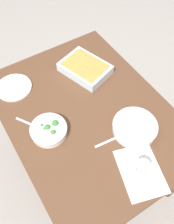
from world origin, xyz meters
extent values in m
plane|color=#9E9389|center=(0.00, 0.00, 0.00)|extent=(6.00, 6.00, 0.00)
cube|color=brown|center=(0.00, 0.00, 0.72)|extent=(1.20, 0.90, 0.04)
cylinder|color=brown|center=(-0.54, -0.39, 0.35)|extent=(0.06, 0.06, 0.70)
cylinder|color=brown|center=(-0.54, 0.39, 0.35)|extent=(0.06, 0.06, 0.70)
cube|color=silver|center=(0.45, 0.03, 0.74)|extent=(0.33, 0.27, 0.00)
cylinder|color=white|center=(0.24, 0.16, 0.77)|extent=(0.24, 0.24, 0.05)
torus|color=white|center=(0.24, 0.16, 0.79)|extent=(0.25, 0.25, 0.01)
cylinder|color=olive|center=(0.24, 0.16, 0.77)|extent=(0.20, 0.20, 0.03)
sphere|color=#C66633|center=(0.28, 0.19, 0.79)|extent=(0.01, 0.01, 0.01)
sphere|color=#C66633|center=(0.27, 0.13, 0.79)|extent=(0.02, 0.02, 0.02)
sphere|color=silver|center=(0.24, 0.16, 0.79)|extent=(0.02, 0.02, 0.02)
cylinder|color=white|center=(0.01, -0.25, 0.77)|extent=(0.20, 0.20, 0.05)
torus|color=white|center=(0.01, -0.25, 0.79)|extent=(0.20, 0.20, 0.01)
cylinder|color=#8CB272|center=(0.01, -0.25, 0.77)|extent=(0.16, 0.16, 0.02)
sphere|color=#3D7A33|center=(0.00, -0.20, 0.79)|extent=(0.04, 0.04, 0.04)
sphere|color=#569E42|center=(0.00, -0.21, 0.79)|extent=(0.03, 0.03, 0.03)
sphere|color=#3D7A33|center=(-0.03, -0.27, 0.78)|extent=(0.02, 0.02, 0.02)
sphere|color=#3D7A33|center=(0.00, -0.25, 0.79)|extent=(0.04, 0.04, 0.04)
sphere|color=#3D7A33|center=(0.00, -0.20, 0.78)|extent=(0.02, 0.02, 0.02)
sphere|color=#3D7A33|center=(0.04, -0.24, 0.79)|extent=(0.03, 0.03, 0.03)
sphere|color=#3D7A33|center=(0.00, -0.27, 0.78)|extent=(0.02, 0.02, 0.02)
cube|color=silver|center=(-0.28, 0.16, 0.77)|extent=(0.35, 0.30, 0.06)
cube|color=gold|center=(-0.28, 0.16, 0.78)|extent=(0.31, 0.27, 0.04)
cylinder|color=#B2BCC6|center=(0.45, 0.03, 0.78)|extent=(0.07, 0.07, 0.08)
cylinder|color=black|center=(0.45, 0.03, 0.77)|extent=(0.06, 0.06, 0.05)
cylinder|color=white|center=(-0.40, -0.29, 0.75)|extent=(0.22, 0.22, 0.01)
cube|color=silver|center=(0.22, -0.02, 0.74)|extent=(0.03, 0.14, 0.01)
ellipsoid|color=silver|center=(0.23, 0.07, 0.75)|extent=(0.03, 0.04, 0.01)
cube|color=silver|center=(-0.12, -0.33, 0.74)|extent=(0.12, 0.09, 0.01)
ellipsoid|color=silver|center=(-0.05, -0.28, 0.75)|extent=(0.05, 0.04, 0.01)
cube|color=silver|center=(0.32, 0.15, 0.74)|extent=(0.11, 0.10, 0.01)
ellipsoid|color=silver|center=(0.39, 0.09, 0.75)|extent=(0.05, 0.05, 0.01)
cube|color=silver|center=(0.37, 0.07, 0.74)|extent=(0.12, 0.09, 0.01)
cube|color=silver|center=(0.44, 0.03, 0.74)|extent=(0.05, 0.04, 0.01)
camera|label=1|loc=(0.70, -0.44, 1.93)|focal=39.94mm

